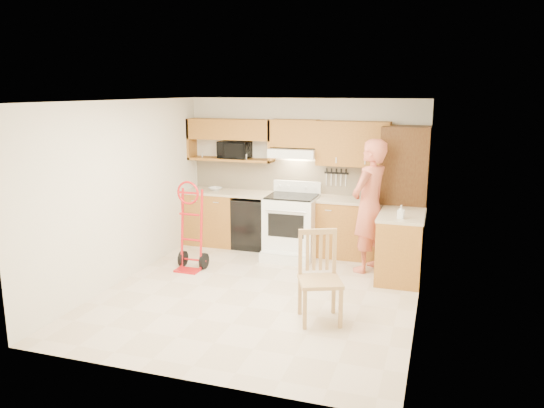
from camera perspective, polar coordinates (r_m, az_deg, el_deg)
The scene contains 28 objects.
floor at distance 7.11m, azimuth -1.26°, elevation -9.60°, with size 4.00×4.50×0.02m, color beige.
ceiling at distance 6.60m, azimuth -1.36°, elevation 11.16°, with size 4.00×4.50×0.02m, color white.
wall_back at distance 8.87m, azimuth 3.51°, elevation 3.24°, with size 4.00×0.02×2.50m, color silver.
wall_front at distance 4.73m, azimuth -10.39°, elevation -4.97°, with size 4.00×0.02×2.50m, color silver.
wall_left at distance 7.63m, azimuth -15.71°, elevation 1.33°, with size 0.02×4.50×2.50m, color silver.
wall_right at distance 6.38m, azimuth 16.00°, elevation -0.77°, with size 0.02×4.50×2.50m, color silver.
backsplash at distance 8.85m, azimuth 3.47°, elevation 2.90°, with size 3.92×0.03×0.55m, color beige.
lower_cab_left at distance 9.25m, azimuth -6.38°, elevation -1.50°, with size 0.90×0.60×0.90m, color #A46A23.
dishwasher at distance 8.98m, azimuth -2.01°, elevation -2.01°, with size 0.60×0.60×0.85m, color black.
lower_cab_right at distance 8.57m, azimuth 8.30°, elevation -2.66°, with size 1.14×0.60×0.90m, color #A46A23.
countertop_left at distance 9.03m, azimuth -4.72°, elevation 1.26°, with size 1.50×0.63×0.04m, color #C8B393.
countertop_right at distance 8.46m, azimuth 8.40°, elevation 0.42°, with size 1.14×0.63×0.04m, color #C8B393.
cab_return_right at distance 7.71m, azimuth 13.68°, elevation -4.58°, with size 0.60×1.00×0.90m, color #A46A23.
countertop_return at distance 7.59m, azimuth 13.86°, elevation -1.18°, with size 0.63×1.00×0.04m, color #C8B393.
pantry_tall at distance 8.35m, azimuth 13.99°, elevation 0.93°, with size 0.70×0.60×2.10m, color #513416.
upper_cab_left at distance 9.01m, azimuth -4.50°, elevation 8.04°, with size 1.50×0.33×0.34m, color #A46A23.
upper_shelf_mw at distance 9.07m, azimuth -4.45°, elevation 4.83°, with size 1.50×0.33×0.04m, color #A46A23.
upper_cab_center at distance 8.65m, azimuth 2.50°, elevation 7.63°, with size 0.76×0.33×0.44m, color #A46A23.
upper_cab_right at distance 8.46m, azimuth 8.74°, elevation 6.44°, with size 1.14×0.33×0.70m, color #A46A23.
range_hood at distance 8.62m, azimuth 2.37°, elevation 5.54°, with size 0.76×0.46×0.14m, color white.
knife_strip at distance 8.70m, azimuth 6.93°, elevation 2.93°, with size 0.40×0.05×0.29m, color black, non-canonical shape.
microwave at distance 9.02m, azimuth -4.06°, elevation 5.85°, with size 0.52×0.35×0.29m, color black.
range at distance 8.42m, azimuth 2.03°, elevation -1.84°, with size 0.79×1.04×1.17m, color white, non-canonical shape.
person at distance 7.82m, azimuth 10.45°, elevation -0.21°, with size 0.71×0.47×1.95m, color #CA624A.
hand_truck at distance 7.89m, azimuth -8.92°, elevation -2.82°, with size 0.47×0.44×1.21m, color red, non-canonical shape.
dining_chair at distance 6.13m, azimuth 5.21°, elevation -7.95°, with size 0.47×0.51×1.05m, color tan, non-canonical shape.
soap_bottle at distance 7.27m, azimuth 13.73°, elevation -0.84°, with size 0.08×0.08×0.18m, color white.
bowl at distance 9.12m, azimuth -6.15°, elevation 1.63°, with size 0.21×0.21×0.05m, color white.
Camera 1 is at (2.18, -6.23, 2.63)m, focal length 34.91 mm.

